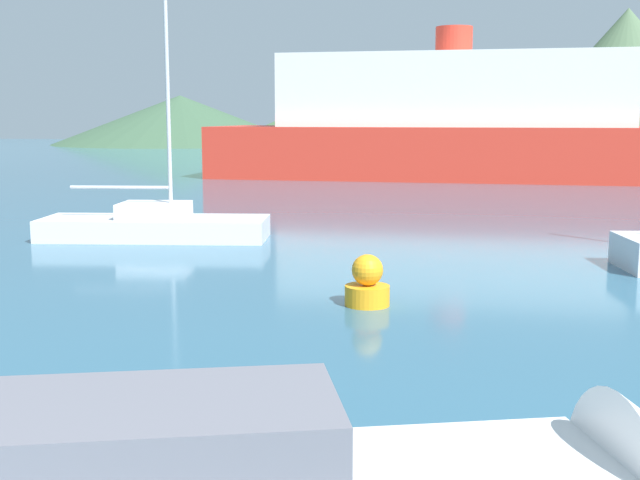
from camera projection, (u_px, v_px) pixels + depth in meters
name	position (u px, v px, depth m)	size (l,w,h in m)	color
sailboat_inner	(155.00, 225.00, 23.87)	(6.90, 3.02, 6.90)	silver
ferry_distant	(452.00, 124.00, 47.52)	(28.48, 9.49, 8.79)	red
buoy_marker	(367.00, 284.00, 15.46)	(0.87, 0.87, 1.00)	orange
hill_west	(180.00, 120.00, 106.34)	(33.36, 33.36, 6.38)	#38563D
hill_central	(371.00, 111.00, 105.14)	(38.50, 38.50, 8.70)	#476B42
hill_east	(625.00, 76.00, 106.64)	(30.38, 30.38, 17.78)	#4C6647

